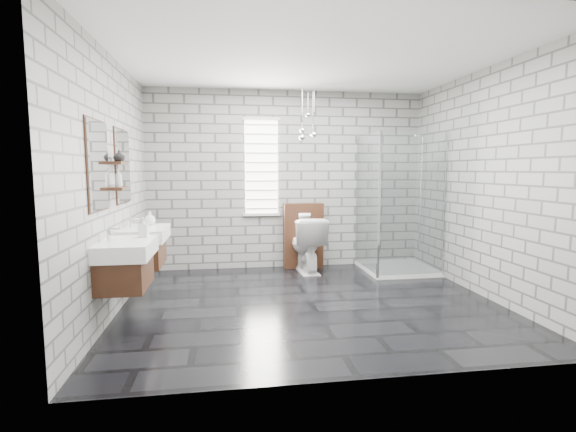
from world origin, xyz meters
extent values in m
cube|color=black|center=(0.00, 0.00, -0.01)|extent=(4.20, 3.60, 0.02)
cube|color=white|center=(0.00, 0.00, 2.71)|extent=(4.20, 3.60, 0.02)
cube|color=gray|center=(0.00, 1.81, 1.35)|extent=(4.20, 0.02, 2.70)
cube|color=gray|center=(0.00, -1.81, 1.35)|extent=(4.20, 0.02, 2.70)
cube|color=gray|center=(-2.11, 0.00, 1.35)|extent=(0.02, 3.60, 2.70)
cube|color=gray|center=(2.11, 0.00, 1.35)|extent=(0.02, 3.60, 2.70)
cube|color=#432414|center=(-1.89, -0.53, 0.55)|extent=(0.42, 0.62, 0.30)
cube|color=silver|center=(-1.69, -0.53, 0.58)|extent=(0.02, 0.35, 0.01)
cube|color=white|center=(-1.87, -0.53, 0.77)|extent=(0.47, 0.70, 0.15)
cylinder|color=silver|center=(-2.02, -0.53, 0.91)|extent=(0.04, 0.04, 0.12)
cylinder|color=silver|center=(-1.97, -0.53, 0.96)|extent=(0.10, 0.02, 0.02)
cube|color=white|center=(-2.08, -0.53, 1.55)|extent=(0.03, 0.55, 0.80)
cube|color=#432414|center=(-2.09, -0.53, 1.55)|extent=(0.01, 0.59, 0.84)
cube|color=#432414|center=(-1.89, 0.39, 0.55)|extent=(0.42, 0.62, 0.30)
cube|color=silver|center=(-1.69, 0.39, 0.58)|extent=(0.02, 0.35, 0.01)
cube|color=white|center=(-1.87, 0.39, 0.77)|extent=(0.47, 0.70, 0.15)
cylinder|color=silver|center=(-2.02, 0.39, 0.91)|extent=(0.04, 0.04, 0.12)
cylinder|color=silver|center=(-1.97, 0.39, 0.96)|extent=(0.10, 0.02, 0.02)
cube|color=white|center=(-2.08, 0.39, 1.55)|extent=(0.03, 0.55, 0.80)
cube|color=#432414|center=(-2.09, 0.39, 1.55)|extent=(0.01, 0.59, 0.84)
cube|color=#432414|center=(-2.03, -0.05, 1.32)|extent=(0.14, 0.30, 0.03)
cube|color=#432414|center=(-2.03, -0.05, 1.58)|extent=(0.14, 0.30, 0.03)
cube|color=white|center=(-0.40, 1.79, 1.55)|extent=(0.50, 0.02, 1.40)
cube|color=silver|center=(-0.40, 1.77, 2.27)|extent=(0.56, 0.04, 0.04)
cube|color=silver|center=(-0.40, 1.77, 0.83)|extent=(0.56, 0.04, 0.04)
cube|color=silver|center=(-0.40, 1.77, 0.92)|extent=(0.48, 0.01, 0.02)
cube|color=silver|center=(-0.40, 1.77, 1.06)|extent=(0.48, 0.01, 0.02)
cube|color=silver|center=(-0.40, 1.77, 1.20)|extent=(0.48, 0.01, 0.02)
cube|color=silver|center=(-0.40, 1.77, 1.34)|extent=(0.48, 0.01, 0.02)
cube|color=silver|center=(-0.40, 1.77, 1.48)|extent=(0.48, 0.01, 0.02)
cube|color=silver|center=(-0.40, 1.77, 1.62)|extent=(0.48, 0.01, 0.02)
cube|color=silver|center=(-0.40, 1.77, 1.76)|extent=(0.48, 0.01, 0.02)
cube|color=silver|center=(-0.40, 1.77, 1.90)|extent=(0.48, 0.01, 0.02)
cube|color=silver|center=(-0.40, 1.77, 2.04)|extent=(0.48, 0.01, 0.03)
cube|color=silver|center=(-0.40, 1.77, 2.18)|extent=(0.48, 0.01, 0.03)
cube|color=#432414|center=(0.23, 1.70, 0.50)|extent=(0.60, 0.20, 1.00)
cube|color=silver|center=(0.23, 1.60, 0.80)|extent=(0.18, 0.01, 0.12)
cube|color=white|center=(1.60, 1.30, 0.03)|extent=(1.00, 1.00, 0.06)
cube|color=silver|center=(1.60, 0.81, 1.03)|extent=(1.00, 0.01, 2.00)
cube|color=silver|center=(1.11, 1.30, 1.03)|extent=(0.01, 1.00, 2.00)
cube|color=silver|center=(1.11, 0.81, 1.03)|extent=(0.03, 0.03, 2.00)
cube|color=silver|center=(2.08, 0.81, 1.03)|extent=(0.03, 0.03, 2.00)
cylinder|color=silver|center=(2.04, 1.50, 1.10)|extent=(0.02, 0.02, 1.80)
cylinder|color=silver|center=(1.96, 1.50, 2.02)|extent=(0.14, 0.14, 0.02)
sphere|color=silver|center=(0.13, 1.30, 1.96)|extent=(0.09, 0.09, 0.09)
cylinder|color=silver|center=(0.13, 1.30, 2.35)|extent=(0.01, 0.01, 0.69)
sphere|color=silver|center=(0.32, 1.35, 2.01)|extent=(0.09, 0.09, 0.09)
cylinder|color=silver|center=(0.32, 1.35, 2.38)|extent=(0.01, 0.01, 0.65)
sphere|color=silver|center=(0.25, 1.45, 2.30)|extent=(0.09, 0.09, 0.09)
cylinder|color=silver|center=(0.25, 1.45, 2.52)|extent=(0.01, 0.01, 0.36)
sphere|color=silver|center=(0.16, 1.43, 2.07)|extent=(0.09, 0.09, 0.09)
cylinder|color=silver|center=(0.16, 1.43, 2.41)|extent=(0.01, 0.01, 0.58)
sphere|color=silver|center=(0.31, 1.40, 2.02)|extent=(0.09, 0.09, 0.09)
cylinder|color=silver|center=(0.31, 1.40, 2.38)|extent=(0.01, 0.01, 0.64)
imported|color=white|center=(0.23, 1.44, 0.41)|extent=(0.51, 0.83, 0.82)
imported|color=#B2B2B2|center=(-1.75, -0.33, 0.95)|extent=(0.09, 0.09, 0.20)
imported|color=#B2B2B2|center=(-1.85, 0.62, 0.93)|extent=(0.15, 0.15, 0.16)
imported|color=#B2B2B2|center=(-2.02, -0.08, 1.43)|extent=(0.08, 0.08, 0.19)
imported|color=#B2B2B2|center=(-2.02, -0.02, 1.65)|extent=(0.14, 0.14, 0.12)
camera|label=1|loc=(-0.93, -4.56, 1.52)|focal=26.00mm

